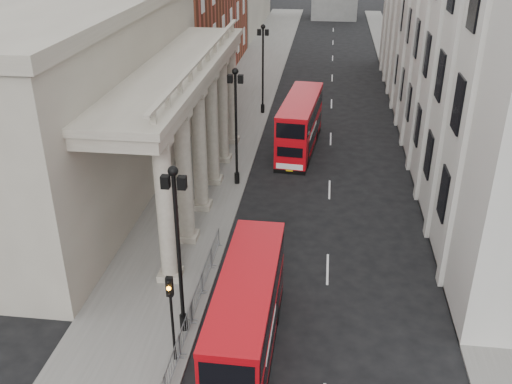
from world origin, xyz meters
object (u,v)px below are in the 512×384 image
object	(u,v)px
bus_near	(247,315)
pedestrian_c	(200,165)
lamp_post_north	(263,63)
bus_far	(300,123)
pedestrian_a	(199,187)
pedestrian_b	(183,208)
lamp_post_south	(178,241)
lamp_post_mid	(236,119)
traffic_light	(171,304)

from	to	relation	value
bus_near	pedestrian_c	world-z (taller)	bus_near
lamp_post_north	bus_far	bearing A→B (deg)	-65.29
pedestrian_a	pedestrian_c	world-z (taller)	pedestrian_a
bus_near	pedestrian_b	distance (m)	12.85
lamp_post_north	pedestrian_a	xyz separation A→B (m)	(-2.17, -18.62, -3.95)
lamp_post_south	lamp_post_north	bearing A→B (deg)	90.00
bus_far	pedestrian_b	world-z (taller)	bus_far
lamp_post_north	bus_far	world-z (taller)	lamp_post_north
lamp_post_north	bus_near	bearing A→B (deg)	-84.57
bus_near	lamp_post_south	bearing A→B (deg)	160.80
bus_far	pedestrian_a	distance (m)	11.71
lamp_post_south	bus_near	bearing A→B (deg)	-19.71
bus_far	pedestrian_a	xyz separation A→B (m)	(-6.21, -9.84, -1.31)
lamp_post_south	bus_far	size ratio (longest dim) A/B	0.81
lamp_post_north	bus_far	size ratio (longest dim) A/B	0.81
bus_far	pedestrian_b	size ratio (longest dim) A/B	6.57
lamp_post_mid	pedestrian_c	distance (m)	5.03
lamp_post_mid	bus_near	size ratio (longest dim) A/B	0.87
lamp_post_mid	pedestrian_a	size ratio (longest dim) A/B	4.95
lamp_post_south	bus_far	distance (m)	23.71
lamp_post_mid	traffic_light	xyz separation A→B (m)	(0.10, -18.02, -1.80)
lamp_post_south	traffic_light	xyz separation A→B (m)	(0.10, -2.02, -1.80)
bus_near	pedestrian_b	xyz separation A→B (m)	(-5.70, 11.45, -1.24)
lamp_post_mid	lamp_post_north	size ratio (longest dim) A/B	1.00
bus_far	pedestrian_b	bearing A→B (deg)	-111.91
traffic_light	bus_near	size ratio (longest dim) A/B	0.45
traffic_light	lamp_post_south	bearing A→B (deg)	92.84
lamp_post_mid	bus_near	bearing A→B (deg)	-79.57
bus_near	pedestrian_b	world-z (taller)	bus_near
traffic_light	bus_near	bearing A→B (deg)	16.25
lamp_post_mid	pedestrian_b	distance (m)	7.40
lamp_post_mid	pedestrian_c	size ratio (longest dim) A/B	5.17
lamp_post_north	pedestrian_b	xyz separation A→B (m)	(-2.54, -21.68, -4.01)
bus_far	lamp_post_north	bearing A→B (deg)	119.86
lamp_post_south	traffic_light	distance (m)	2.71
bus_far	lamp_post_south	bearing A→B (deg)	-94.73
traffic_light	pedestrian_a	distance (m)	15.71
lamp_post_mid	traffic_light	distance (m)	18.11
bus_near	pedestrian_a	size ratio (longest dim) A/B	5.67
lamp_post_mid	bus_far	size ratio (longest dim) A/B	0.81
traffic_light	pedestrian_b	world-z (taller)	traffic_light
bus_near	pedestrian_b	size ratio (longest dim) A/B	6.11
pedestrian_b	pedestrian_c	xyz separation A→B (m)	(-0.35, 6.68, 0.03)
lamp_post_mid	traffic_light	world-z (taller)	lamp_post_mid
pedestrian_b	lamp_post_south	bearing A→B (deg)	107.88
pedestrian_c	pedestrian_a	bearing A→B (deg)	-84.54
lamp_post_north	pedestrian_a	size ratio (longest dim) A/B	4.95
bus_far	pedestrian_b	distance (m)	14.55
lamp_post_mid	lamp_post_north	world-z (taller)	same
lamp_post_mid	bus_near	xyz separation A→B (m)	(3.15, -17.13, -2.77)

